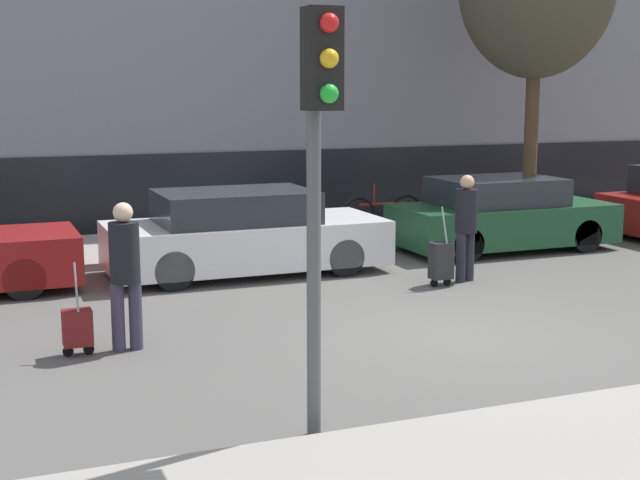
{
  "coord_description": "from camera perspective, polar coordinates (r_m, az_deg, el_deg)",
  "views": [
    {
      "loc": [
        -5.42,
        -9.02,
        2.96
      ],
      "look_at": [
        -1.1,
        1.8,
        0.95
      ],
      "focal_mm": 50.0,
      "sensor_mm": 36.0,
      "label": 1
    }
  ],
  "objects": [
    {
      "name": "parked_car_2",
      "position": [
        16.62,
        11.52,
        1.54
      ],
      "size": [
        3.99,
        1.79,
        1.33
      ],
      "color": "#194728",
      "rests_on": "ground_plane"
    },
    {
      "name": "pedestrian_left",
      "position": [
        10.22,
        -12.38,
        -1.71
      ],
      "size": [
        0.35,
        0.34,
        1.69
      ],
      "rotation": [
        0.0,
        0.0,
        0.03
      ],
      "color": "#383347",
      "rests_on": "ground_plane"
    },
    {
      "name": "parked_car_1",
      "position": [
        14.28,
        -4.93,
        0.38
      ],
      "size": [
        4.41,
        1.86,
        1.34
      ],
      "color": "silver",
      "rests_on": "ground_plane"
    },
    {
      "name": "sidewalk_far",
      "position": [
        17.16,
        -3.02,
        0.05
      ],
      "size": [
        28.0,
        3.0,
        0.12
      ],
      "color": "gray",
      "rests_on": "ground_plane"
    },
    {
      "name": "ground_plane",
      "position": [
        10.93,
        8.95,
        -6.05
      ],
      "size": [
        80.0,
        80.0,
        0.0
      ],
      "primitive_type": "plane",
      "color": "#565451"
    },
    {
      "name": "parked_bicycle",
      "position": [
        17.65,
        4.02,
        1.73
      ],
      "size": [
        1.77,
        0.06,
        0.96
      ],
      "color": "black",
      "rests_on": "sidewalk_far"
    },
    {
      "name": "trolley_left",
      "position": [
        10.28,
        -15.26,
        -5.44
      ],
      "size": [
        0.34,
        0.29,
        1.06
      ],
      "color": "maroon",
      "rests_on": "ground_plane"
    },
    {
      "name": "pedestrian_right",
      "position": [
        13.75,
        9.33,
        1.17
      ],
      "size": [
        0.34,
        0.34,
        1.64
      ],
      "rotation": [
        0.0,
        0.0,
        0.33
      ],
      "color": "#23232D",
      "rests_on": "ground_plane"
    },
    {
      "name": "traffic_light",
      "position": [
        7.17,
        -0.08,
        6.55
      ],
      "size": [
        0.28,
        0.47,
        3.57
      ],
      "color": "#515154",
      "rests_on": "ground_plane"
    },
    {
      "name": "trolley_right",
      "position": [
        13.43,
        7.76,
        -1.33
      ],
      "size": [
        0.34,
        0.29,
        1.21
      ],
      "color": "#262628",
      "rests_on": "ground_plane"
    }
  ]
}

